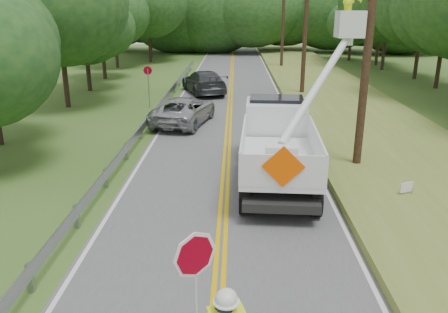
{
  "coord_description": "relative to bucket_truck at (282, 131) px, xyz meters",
  "views": [
    {
      "loc": [
        0.34,
        -7.31,
        5.95
      ],
      "look_at": [
        0.0,
        6.0,
        1.5
      ],
      "focal_mm": 35.95,
      "sensor_mm": 36.0,
      "label": 1
    }
  ],
  "objects": [
    {
      "name": "guardrail",
      "position": [
        -6.1,
        6.18,
        -1.04
      ],
      "size": [
        0.18,
        48.0,
        0.77
      ],
      "color": "gray",
      "rests_on": "ground"
    },
    {
      "name": "treeline_left",
      "position": [
        -12.19,
        22.06,
        4.02
      ],
      "size": [
        10.41,
        56.2,
        10.29
      ],
      "color": "#332319",
      "rests_on": "ground"
    },
    {
      "name": "yard_sign",
      "position": [
        3.72,
        -2.73,
        -1.1
      ],
      "size": [
        0.45,
        0.21,
        0.68
      ],
      "color": "white",
      "rests_on": "ground"
    },
    {
      "name": "bucket_truck",
      "position": [
        0.0,
        0.0,
        0.0
      ],
      "size": [
        4.31,
        7.34,
        7.01
      ],
      "color": "black",
      "rests_on": "road"
    },
    {
      "name": "treeline_horizon",
      "position": [
        -0.84,
        47.46,
        3.91
      ],
      "size": [
        56.33,
        14.37,
        11.59
      ],
      "color": "#16401B",
      "rests_on": "ground"
    },
    {
      "name": "stop_sign_permanent",
      "position": [
        -7.1,
        11.4,
        0.1
      ],
      "size": [
        0.54,
        0.08,
        2.54
      ],
      "color": "gray",
      "rests_on": "ground"
    },
    {
      "name": "utility_poles",
      "position": [
        2.92,
        8.29,
        3.68
      ],
      "size": [
        1.6,
        43.3,
        10.0
      ],
      "color": "black",
      "rests_on": "ground"
    },
    {
      "name": "road",
      "position": [
        -2.08,
        5.27,
        -1.58
      ],
      "size": [
        7.2,
        96.0,
        0.03
      ],
      "color": "#505053",
      "rests_on": "ground"
    },
    {
      "name": "suv_darkgrey",
      "position": [
        -4.02,
        16.25,
        -0.76
      ],
      "size": [
        3.94,
        6.0,
        1.62
      ],
      "primitive_type": "imported",
      "rotation": [
        0.0,
        0.0,
        3.47
      ],
      "color": "#393D40",
      "rests_on": "road"
    },
    {
      "name": "suv_silver",
      "position": [
        -4.46,
        7.23,
        -0.85
      ],
      "size": [
        3.45,
        5.6,
        1.45
      ],
      "primitive_type": "imported",
      "rotation": [
        0.0,
        0.0,
        2.93
      ],
      "color": "#A7A8AE",
      "rests_on": "road"
    },
    {
      "name": "tall_grass_verge",
      "position": [
        5.02,
        5.27,
        -1.44
      ],
      "size": [
        7.0,
        96.0,
        0.3
      ],
      "primitive_type": "cube",
      "color": "#5B762C",
      "rests_on": "ground"
    }
  ]
}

